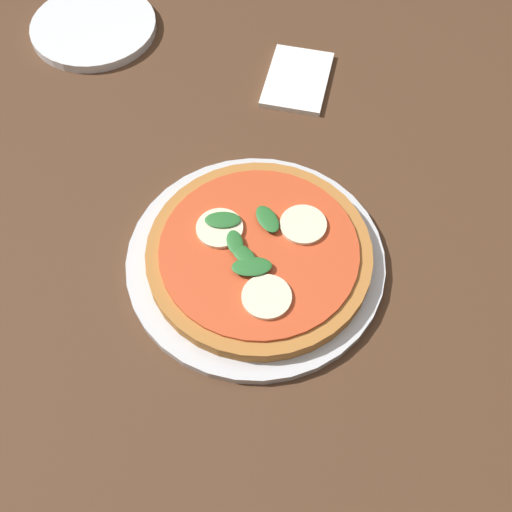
# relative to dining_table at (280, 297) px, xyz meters

# --- Properties ---
(ground_plane) EXTENTS (6.00, 6.00, 0.00)m
(ground_plane) POSITION_rel_dining_table_xyz_m (0.00, 0.00, -0.62)
(ground_plane) COLOR #2D2B28
(dining_table) EXTENTS (1.38, 1.13, 0.70)m
(dining_table) POSITION_rel_dining_table_xyz_m (0.00, 0.00, 0.00)
(dining_table) COLOR #4C301E
(dining_table) RESTS_ON ground_plane
(serving_tray) EXTENTS (0.32, 0.32, 0.01)m
(serving_tray) POSITION_rel_dining_table_xyz_m (-0.00, -0.03, 0.09)
(serving_tray) COLOR silver
(serving_tray) RESTS_ON dining_table
(pizza) EXTENTS (0.27, 0.27, 0.03)m
(pizza) POSITION_rel_dining_table_xyz_m (-0.00, -0.03, 0.10)
(pizza) COLOR #B27033
(pizza) RESTS_ON serving_tray
(plate_white) EXTENTS (0.20, 0.20, 0.01)m
(plate_white) POSITION_rel_dining_table_xyz_m (-0.39, -0.35, 0.09)
(plate_white) COLOR white
(plate_white) RESTS_ON dining_table
(napkin) EXTENTS (0.14, 0.10, 0.01)m
(napkin) POSITION_rel_dining_table_xyz_m (-0.32, -0.02, 0.08)
(napkin) COLOR white
(napkin) RESTS_ON dining_table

